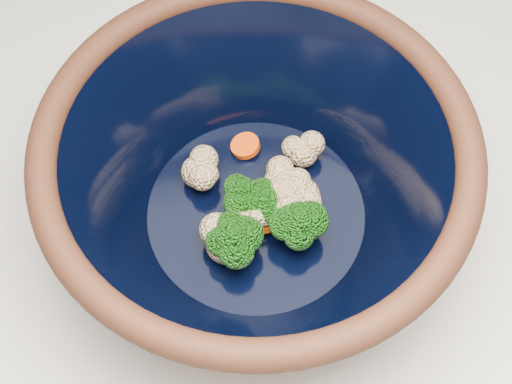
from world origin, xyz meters
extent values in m
cube|color=silver|center=(0.00, 0.00, 0.45)|extent=(1.20, 1.20, 0.90)
cylinder|color=black|center=(-0.11, 0.02, 0.91)|extent=(0.20, 0.20, 0.01)
torus|color=black|center=(-0.11, 0.02, 1.04)|extent=(0.34, 0.34, 0.02)
cylinder|color=black|center=(-0.11, 0.02, 0.93)|extent=(0.19, 0.19, 0.00)
cylinder|color=#608442|center=(-0.14, -0.01, 0.94)|extent=(0.01, 0.01, 0.02)
ellipsoid|color=#1E6713|center=(-0.14, -0.01, 0.97)|extent=(0.04, 0.04, 0.04)
cylinder|color=#608442|center=(-0.08, -0.01, 0.94)|extent=(0.01, 0.01, 0.02)
ellipsoid|color=#1E6713|center=(-0.08, -0.01, 0.97)|extent=(0.04, 0.04, 0.04)
cylinder|color=#608442|center=(-0.10, 0.02, 0.94)|extent=(0.01, 0.01, 0.02)
ellipsoid|color=#1E6713|center=(-0.10, 0.02, 0.96)|extent=(0.03, 0.03, 0.03)
cylinder|color=#608442|center=(-0.12, 0.03, 0.94)|extent=(0.01, 0.01, 0.02)
ellipsoid|color=#1E6713|center=(-0.12, 0.03, 0.96)|extent=(0.04, 0.04, 0.03)
sphere|color=beige|center=(-0.11, 0.01, 0.95)|extent=(0.03, 0.03, 0.03)
sphere|color=beige|center=(-0.09, 0.01, 0.95)|extent=(0.03, 0.03, 0.03)
sphere|color=beige|center=(-0.13, -0.01, 0.95)|extent=(0.03, 0.03, 0.03)
sphere|color=beige|center=(-0.14, -0.01, 0.95)|extent=(0.03, 0.03, 0.03)
sphere|color=beige|center=(-0.11, 0.02, 0.95)|extent=(0.03, 0.03, 0.03)
sphere|color=beige|center=(-0.10, 0.01, 0.95)|extent=(0.03, 0.03, 0.03)
sphere|color=beige|center=(-0.07, 0.02, 0.95)|extent=(0.03, 0.03, 0.03)
sphere|color=beige|center=(-0.06, 0.06, 0.95)|extent=(0.03, 0.03, 0.03)
sphere|color=beige|center=(-0.08, 0.03, 0.95)|extent=(0.03, 0.03, 0.03)
sphere|color=beige|center=(-0.11, 0.02, 0.95)|extent=(0.03, 0.03, 0.03)
sphere|color=beige|center=(-0.15, 0.07, 0.95)|extent=(0.03, 0.03, 0.03)
cylinder|color=#D73E09|center=(-0.11, 0.02, 0.94)|extent=(0.03, 0.03, 0.01)
cylinder|color=#D73E09|center=(-0.09, 0.00, 0.94)|extent=(0.03, 0.03, 0.01)
cylinder|color=#D73E09|center=(-0.10, 0.09, 0.94)|extent=(0.03, 0.03, 0.01)
cylinder|color=#D73E09|center=(-0.10, 0.01, 0.94)|extent=(0.03, 0.03, 0.01)
cylinder|color=#D73E09|center=(-0.11, 0.01, 0.94)|extent=(0.03, 0.03, 0.01)
camera|label=1|loc=(-0.19, -0.25, 1.47)|focal=50.00mm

